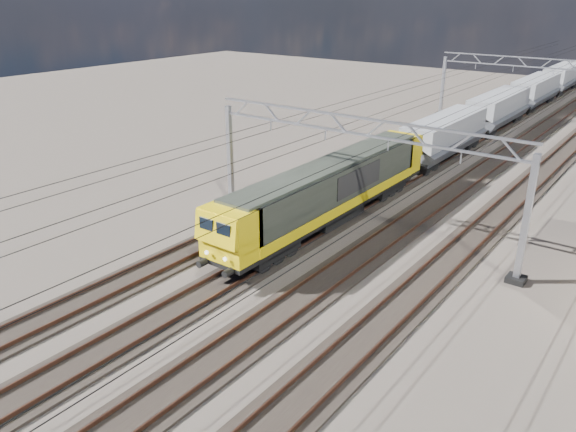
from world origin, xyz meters
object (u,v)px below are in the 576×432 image
Objects in this scene: catenary_gantry_far at (530,89)px; hopper_wagon_mid at (498,108)px; hopper_wagon_fourth at (563,76)px; hopper_wagon_third at (535,90)px; hopper_wagon_lead at (445,134)px; locomotive at (332,188)px; catenary_gantry_mid at (354,173)px.

catenary_gantry_far is 4.18m from hopper_wagon_mid.
hopper_wagon_third is at bearing -90.00° from hopper_wagon_fourth.
hopper_wagon_lead is at bearing -90.00° from hopper_wagon_third.
catenary_gantry_far is at bearing 83.47° from hopper_wagon_lead.
locomotive is 17.70m from hopper_wagon_lead.
catenary_gantry_mid is 47.00m from hopper_wagon_third.
hopper_wagon_lead is at bearing 90.00° from locomotive.
hopper_wagon_third is (0.00, 14.20, 0.00)m from hopper_wagon_mid.
catenary_gantry_far reaches higher than locomotive.
hopper_wagon_third and hopper_wagon_fourth have the same top height.
catenary_gantry_mid is 1.53× the size of hopper_wagon_third.
catenary_gantry_mid reaches higher than hopper_wagon_lead.
catenary_gantry_far is at bearing -79.63° from hopper_wagon_third.
hopper_wagon_mid and hopper_wagon_fourth have the same top height.
hopper_wagon_fourth is at bearing 91.87° from catenary_gantry_mid.
catenary_gantry_far is 0.94× the size of locomotive.
hopper_wagon_third is at bearing 100.37° from catenary_gantry_far.
locomotive reaches higher than hopper_wagon_third.
hopper_wagon_third is at bearing 90.00° from hopper_wagon_mid.
catenary_gantry_mid is at bearing -90.00° from catenary_gantry_far.
catenary_gantry_far is 17.66m from hopper_wagon_lead.
hopper_wagon_third is at bearing 90.00° from hopper_wagon_lead.
catenary_gantry_mid is at bearing -22.63° from locomotive.
locomotive is 60.30m from hopper_wagon_fourth.
hopper_wagon_mid is at bearing 90.00° from locomotive.
locomotive is 1.62× the size of hopper_wagon_mid.
catenary_gantry_far is at bearing -85.45° from hopper_wagon_fourth.
catenary_gantry_mid is 36.00m from catenary_gantry_far.
catenary_gantry_mid reaches higher than hopper_wagon_fourth.
locomotive is 1.62× the size of hopper_wagon_fourth.
hopper_wagon_mid is at bearing -90.00° from hopper_wagon_fourth.
hopper_wagon_fourth is (0.00, 42.60, 0.00)m from hopper_wagon_lead.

